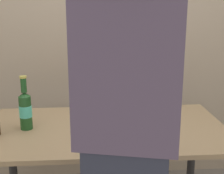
{
  "coord_description": "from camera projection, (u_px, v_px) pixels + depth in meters",
  "views": [
    {
      "loc": [
        -0.09,
        -1.75,
        1.46
      ],
      "look_at": [
        0.04,
        0.0,
        0.99
      ],
      "focal_mm": 49.92,
      "sensor_mm": 36.0,
      "label": 1
    }
  ],
  "objects": [
    {
      "name": "desk",
      "position": [
        106.0,
        143.0,
        1.91
      ],
      "size": [
        1.45,
        0.79,
        0.74
      ],
      "color": "#9E8460",
      "rests_on": "ground"
    },
    {
      "name": "beer_bottle_green",
      "position": [
        25.0,
        109.0,
        1.82
      ],
      "size": [
        0.07,
        0.07,
        0.32
      ],
      "color": "#1E5123",
      "rests_on": "desk"
    },
    {
      "name": "laptop",
      "position": [
        125.0,
        115.0,
        1.93
      ],
      "size": [
        0.4,
        0.36,
        0.24
      ],
      "color": "#B7BABC",
      "rests_on": "desk"
    },
    {
      "name": "person_figure",
      "position": [
        126.0,
        146.0,
        1.21
      ],
      "size": [
        0.42,
        0.32,
        1.79
      ],
      "color": "#2D3347",
      "rests_on": "ground"
    },
    {
      "name": "back_wall",
      "position": [
        100.0,
        25.0,
        2.51
      ],
      "size": [
        6.0,
        0.1,
        2.6
      ],
      "primitive_type": "cube",
      "color": "tan",
      "rests_on": "ground"
    }
  ]
}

